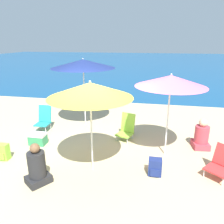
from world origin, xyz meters
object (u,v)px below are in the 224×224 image
at_px(beach_umbrella_navy, 83,64).
at_px(beach_chair_red, 222,163).
at_px(beach_umbrella_pink, 171,81).
at_px(person_seated_near, 201,136).
at_px(beach_chair_teal, 44,118).
at_px(cooler_box, 38,139).
at_px(backpack_lime, 2,152).
at_px(beach_chair_lime, 127,128).
at_px(backpack_navy, 155,167).
at_px(beach_umbrella_yellow, 90,90).
at_px(person_seated_far, 37,167).

relative_size(beach_umbrella_navy, beach_chair_red, 3.09).
relative_size(beach_umbrella_pink, person_seated_near, 2.48).
distance_m(beach_umbrella_pink, beach_chair_teal, 4.24).
relative_size(beach_umbrella_navy, cooler_box, 4.84).
bearing_deg(backpack_lime, beach_chair_red, 3.30).
height_order(beach_chair_teal, beach_chair_lime, beach_chair_teal).
xyz_separation_m(beach_umbrella_pink, beach_umbrella_navy, (-2.66, 1.61, 0.18)).
height_order(beach_umbrella_pink, backpack_navy, beach_umbrella_pink).
height_order(beach_umbrella_yellow, backpack_lime, beach_umbrella_yellow).
relative_size(beach_umbrella_pink, beach_chair_red, 2.84).
relative_size(beach_umbrella_navy, person_seated_far, 2.54).
bearing_deg(beach_umbrella_navy, beach_chair_lime, -29.16).
bearing_deg(beach_umbrella_yellow, backpack_lime, -179.98).
bearing_deg(beach_umbrella_pink, cooler_box, -178.17).
height_order(person_seated_near, backpack_navy, person_seated_near).
bearing_deg(beach_chair_teal, person_seated_near, -4.47).
bearing_deg(beach_umbrella_yellow, beach_umbrella_pink, 32.26).
bearing_deg(backpack_navy, beach_umbrella_pink, 75.74).
xyz_separation_m(beach_chair_teal, beach_chair_lime, (2.74, -0.17, -0.04)).
bearing_deg(backpack_lime, beach_chair_lime, 31.94).
height_order(beach_chair_red, backpack_lime, beach_chair_red).
relative_size(beach_chair_teal, backpack_navy, 2.07).
bearing_deg(beach_umbrella_pink, person_seated_far, -146.58).
height_order(beach_umbrella_yellow, beach_chair_lime, beach_umbrella_yellow).
height_order(beach_umbrella_yellow, cooler_box, beach_umbrella_yellow).
bearing_deg(beach_umbrella_navy, cooler_box, -116.47).
distance_m(backpack_navy, cooler_box, 3.38).
xyz_separation_m(person_seated_far, backpack_lime, (-1.34, 0.69, -0.16)).
bearing_deg(cooler_box, beach_chair_lime, 19.45).
bearing_deg(person_seated_far, beach_chair_teal, 150.61).
height_order(backpack_lime, backpack_navy, backpack_lime).
bearing_deg(beach_umbrella_navy, beach_umbrella_pink, -31.14).
xyz_separation_m(person_seated_near, backpack_navy, (-1.22, -1.55, -0.14)).
bearing_deg(person_seated_far, beach_chair_lime, 94.13).
bearing_deg(person_seated_far, beach_umbrella_navy, 126.40).
relative_size(beach_chair_red, beach_chair_teal, 0.92).
bearing_deg(person_seated_near, beach_chair_teal, 168.98).
distance_m(person_seated_far, backpack_navy, 2.49).
bearing_deg(beach_chair_red, person_seated_near, 137.78).
height_order(beach_umbrella_navy, beach_chair_lime, beach_umbrella_navy).
xyz_separation_m(beach_chair_teal, backpack_navy, (3.60, -1.89, -0.20)).
relative_size(beach_chair_red, backpack_lime, 1.78).
distance_m(beach_umbrella_navy, backpack_navy, 4.02).
bearing_deg(beach_umbrella_yellow, beach_umbrella_navy, 110.94).
height_order(beach_umbrella_navy, beach_chair_teal, beach_umbrella_navy).
relative_size(beach_umbrella_yellow, cooler_box, 4.38).
xyz_separation_m(person_seated_far, cooler_box, (-0.90, 1.61, -0.19)).
xyz_separation_m(beach_umbrella_pink, beach_chair_red, (1.15, -0.75, -1.60)).
relative_size(beach_chair_red, person_seated_near, 0.87).
relative_size(beach_umbrella_yellow, person_seated_far, 2.29).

